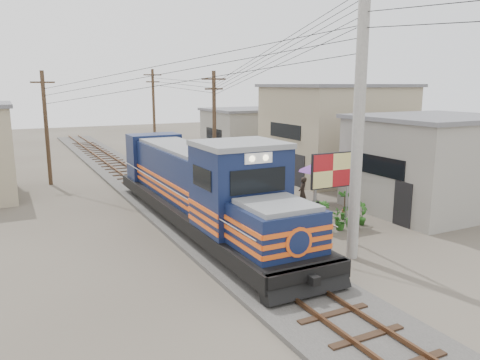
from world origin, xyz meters
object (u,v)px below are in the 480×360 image
market_umbrella (317,167)px  vendor (302,193)px  billboard (332,172)px  locomotive (201,188)px

market_umbrella → vendor: 1.85m
vendor → market_umbrella: bearing=170.9°
billboard → market_umbrella: billboard is taller
billboard → market_umbrella: bearing=62.8°
locomotive → billboard: locomotive is taller
market_umbrella → vendor: bearing=-154.6°
market_umbrella → billboard: bearing=-117.6°
billboard → vendor: bearing=79.1°
billboard → vendor: size_ratio=2.02×
vendor → locomotive: bearing=-28.0°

